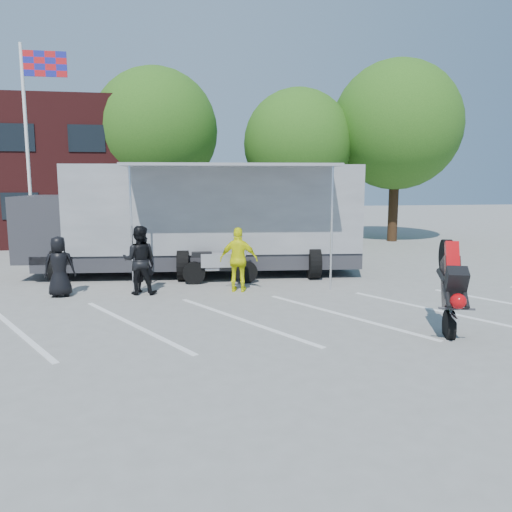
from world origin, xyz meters
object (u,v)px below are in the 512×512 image
object	(u,v)px
flagpole	(33,127)
stunt_bike_rider	(442,328)
tree_right	(397,126)
spectator_hivis	(239,260)
tree_left	(156,131)
tree_mid	(298,144)
spectator_leather_a	(59,267)
spectator_leather_b	(143,264)
transporter_truck	(201,274)
parked_motorcycle	(220,284)
spectator_leather_c	(139,260)

from	to	relation	value
flagpole	stunt_bike_rider	bearing A→B (deg)	-44.27
tree_right	spectator_hivis	xyz separation A→B (m)	(-9.48, -10.55, -4.96)
tree_left	spectator_hivis	distance (m)	13.16
tree_left	tree_mid	world-z (taller)	tree_left
tree_left	tree_right	world-z (taller)	tree_right
tree_mid	spectator_hivis	size ratio (longest dim) A/B	4.20
tree_left	spectator_leather_a	bearing A→B (deg)	-101.20
spectator_leather_b	spectator_leather_a	bearing A→B (deg)	22.35
tree_left	transporter_truck	bearing A→B (deg)	-79.99
tree_left	parked_motorcycle	bearing A→B (deg)	-79.08
tree_left	spectator_leather_b	distance (m)	12.66
tree_mid	transporter_truck	xyz separation A→B (m)	(-5.38, -8.19, -4.94)
spectator_leather_a	spectator_leather_c	world-z (taller)	spectator_leather_c
tree_right	spectator_leather_c	size ratio (longest dim) A/B	4.79
flagpole	tree_left	bearing A→B (deg)	54.72
tree_mid	tree_left	bearing A→B (deg)	171.87
flagpole	transporter_truck	bearing A→B (deg)	-28.51
spectator_leather_b	spectator_hivis	xyz separation A→B (m)	(2.65, -0.32, 0.10)
parked_motorcycle	spectator_leather_c	world-z (taller)	spectator_leather_c
tree_right	stunt_bike_rider	xyz separation A→B (m)	(-5.65, -14.82, -5.88)
spectator_leather_a	spectator_hivis	distance (m)	4.87
spectator_leather_a	tree_left	bearing A→B (deg)	-107.20
flagpole	transporter_truck	size ratio (longest dim) A/B	0.70
stunt_bike_rider	spectator_leather_c	bearing A→B (deg)	165.62
tree_right	tree_mid	bearing A→B (deg)	174.29
tree_right	spectator_leather_b	distance (m)	16.66
tree_left	tree_right	size ratio (longest dim) A/B	0.95
parked_motorcycle	spectator_leather_b	distance (m)	2.53
transporter_truck	stunt_bike_rider	distance (m)	8.56
tree_left	spectator_leather_c	world-z (taller)	tree_left
stunt_bike_rider	spectator_leather_b	size ratio (longest dim) A/B	1.30
spectator_leather_c	transporter_truck	bearing A→B (deg)	-116.67
tree_left	stunt_bike_rider	size ratio (longest dim) A/B	4.06
flagpole	stunt_bike_rider	size ratio (longest dim) A/B	3.76
tree_left	spectator_leather_b	xyz separation A→B (m)	(-0.14, -11.73, -4.75)
flagpole	transporter_truck	xyz separation A→B (m)	(5.87, -3.19, -5.05)
spectator_hivis	tree_left	bearing A→B (deg)	-63.54
flagpole	tree_mid	size ratio (longest dim) A/B	1.04
parked_motorcycle	tree_mid	bearing A→B (deg)	-22.73
tree_left	stunt_bike_rider	bearing A→B (deg)	-68.76
flagpole	tree_right	world-z (taller)	tree_right
tree_right	spectator_leather_a	size ratio (longest dim) A/B	5.52
transporter_truck	spectator_leather_b	bearing A→B (deg)	-119.33
flagpole	stunt_bike_rider	world-z (taller)	flagpole
tree_left	spectator_hivis	size ratio (longest dim) A/B	4.72
tree_right	spectator_hivis	size ratio (longest dim) A/B	4.99
tree_right	spectator_leather_b	world-z (taller)	tree_right
tree_mid	spectator_leather_b	size ratio (longest dim) A/B	4.70
spectator_leather_c	stunt_bike_rider	bearing A→B (deg)	153.62
tree_left	transporter_truck	xyz separation A→B (m)	(1.62, -9.19, -5.57)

